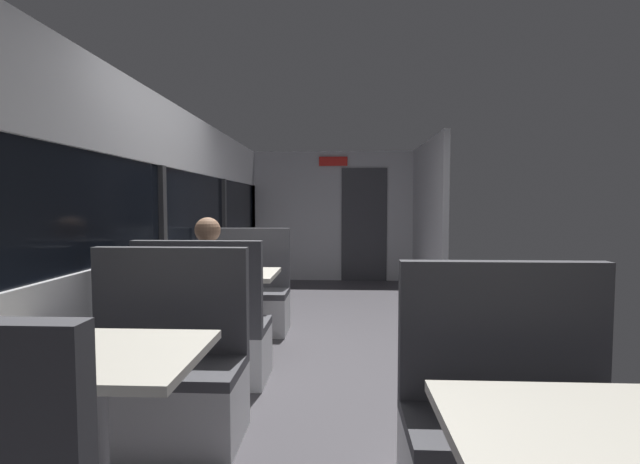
{
  "coord_description": "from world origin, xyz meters",
  "views": [
    {
      "loc": [
        0.15,
        -3.93,
        1.36
      ],
      "look_at": [
        -0.11,
        1.62,
        1.02
      ],
      "focal_mm": 25.51,
      "sensor_mm": 36.0,
      "label": 1
    }
  ],
  "objects_px": {
    "bench_mid_window_facing_entry": "(244,301)",
    "bench_front_aisle_facing_entry": "(514,444)",
    "bench_near_window_facing_entry": "(162,382)",
    "dining_table_near_window": "(95,375)",
    "bench_mid_window_facing_end": "(205,339)",
    "seated_passenger": "(207,310)",
    "dining_table_mid_window": "(227,283)"
  },
  "relations": [
    {
      "from": "dining_table_near_window",
      "to": "bench_front_aisle_facing_entry",
      "type": "height_order",
      "value": "bench_front_aisle_facing_entry"
    },
    {
      "from": "dining_table_mid_window",
      "to": "bench_near_window_facing_entry",
      "type": "bearing_deg",
      "value": -90.0
    },
    {
      "from": "dining_table_mid_window",
      "to": "seated_passenger",
      "type": "distance_m",
      "value": 0.64
    },
    {
      "from": "dining_table_mid_window",
      "to": "seated_passenger",
      "type": "height_order",
      "value": "seated_passenger"
    },
    {
      "from": "dining_table_near_window",
      "to": "seated_passenger",
      "type": "xyz_separation_m",
      "value": [
        0.0,
        1.62,
        -0.1
      ]
    },
    {
      "from": "bench_mid_window_facing_entry",
      "to": "bench_front_aisle_facing_entry",
      "type": "xyz_separation_m",
      "value": [
        1.79,
        -2.84,
        0.0
      ]
    },
    {
      "from": "bench_front_aisle_facing_entry",
      "to": "seated_passenger",
      "type": "xyz_separation_m",
      "value": [
        -1.79,
        1.52,
        0.21
      ]
    },
    {
      "from": "dining_table_near_window",
      "to": "bench_mid_window_facing_end",
      "type": "relative_size",
      "value": 0.82
    },
    {
      "from": "bench_near_window_facing_entry",
      "to": "seated_passenger",
      "type": "relative_size",
      "value": 0.87
    },
    {
      "from": "dining_table_near_window",
      "to": "bench_mid_window_facing_entry",
      "type": "relative_size",
      "value": 0.82
    },
    {
      "from": "dining_table_near_window",
      "to": "bench_near_window_facing_entry",
      "type": "distance_m",
      "value": 0.77
    },
    {
      "from": "dining_table_mid_window",
      "to": "bench_mid_window_facing_entry",
      "type": "height_order",
      "value": "bench_mid_window_facing_entry"
    },
    {
      "from": "dining_table_mid_window",
      "to": "bench_mid_window_facing_entry",
      "type": "relative_size",
      "value": 0.82
    },
    {
      "from": "dining_table_mid_window",
      "to": "bench_mid_window_facing_end",
      "type": "relative_size",
      "value": 0.82
    },
    {
      "from": "dining_table_near_window",
      "to": "bench_mid_window_facing_entry",
      "type": "xyz_separation_m",
      "value": [
        0.0,
        2.94,
        -0.31
      ]
    },
    {
      "from": "bench_mid_window_facing_entry",
      "to": "seated_passenger",
      "type": "bearing_deg",
      "value": -90.0
    },
    {
      "from": "bench_near_window_facing_entry",
      "to": "bench_mid_window_facing_entry",
      "type": "relative_size",
      "value": 1.0
    },
    {
      "from": "bench_mid_window_facing_end",
      "to": "bench_near_window_facing_entry",
      "type": "bearing_deg",
      "value": -90.0
    },
    {
      "from": "dining_table_mid_window",
      "to": "seated_passenger",
      "type": "bearing_deg",
      "value": -90.0
    },
    {
      "from": "bench_mid_window_facing_entry",
      "to": "bench_front_aisle_facing_entry",
      "type": "distance_m",
      "value": 3.36
    },
    {
      "from": "dining_table_mid_window",
      "to": "bench_mid_window_facing_entry",
      "type": "distance_m",
      "value": 0.77
    },
    {
      "from": "bench_near_window_facing_entry",
      "to": "dining_table_near_window",
      "type": "bearing_deg",
      "value": -90.0
    },
    {
      "from": "bench_front_aisle_facing_entry",
      "to": "dining_table_mid_window",
      "type": "bearing_deg",
      "value": 129.86
    },
    {
      "from": "bench_mid_window_facing_entry",
      "to": "dining_table_mid_window",
      "type": "bearing_deg",
      "value": -90.0
    },
    {
      "from": "bench_near_window_facing_entry",
      "to": "seated_passenger",
      "type": "bearing_deg",
      "value": 90.0
    },
    {
      "from": "bench_mid_window_facing_end",
      "to": "bench_front_aisle_facing_entry",
      "type": "xyz_separation_m",
      "value": [
        1.79,
        -1.44,
        0.0
      ]
    },
    {
      "from": "bench_mid_window_facing_entry",
      "to": "seated_passenger",
      "type": "xyz_separation_m",
      "value": [
        0.0,
        -1.33,
        0.21
      ]
    },
    {
      "from": "bench_mid_window_facing_end",
      "to": "bench_front_aisle_facing_entry",
      "type": "relative_size",
      "value": 1.0
    },
    {
      "from": "bench_mid_window_facing_entry",
      "to": "bench_near_window_facing_entry",
      "type": "bearing_deg",
      "value": -90.0
    },
    {
      "from": "dining_table_near_window",
      "to": "seated_passenger",
      "type": "bearing_deg",
      "value": 90.0
    },
    {
      "from": "bench_near_window_facing_entry",
      "to": "dining_table_mid_window",
      "type": "bearing_deg",
      "value": 90.0
    },
    {
      "from": "bench_near_window_facing_entry",
      "to": "bench_mid_window_facing_entry",
      "type": "xyz_separation_m",
      "value": [
        0.0,
        2.24,
        0.0
      ]
    }
  ]
}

